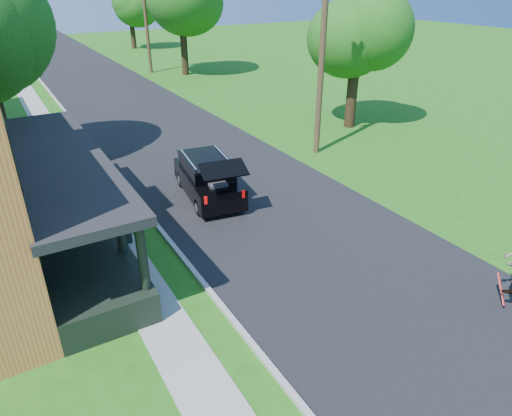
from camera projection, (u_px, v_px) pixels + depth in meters
ground at (356, 277)px, 13.43m from camera, size 140.00×140.00×0.00m
street at (142, 116)px, 28.79m from camera, size 8.00×120.00×0.02m
curb at (76, 126)px, 26.96m from camera, size 0.15×120.00×0.12m
sidewalk at (48, 130)px, 26.26m from camera, size 1.30×120.00×0.03m
black_suv at (208, 178)px, 17.93m from camera, size 2.36×4.77×2.13m
skateboard at (501, 290)px, 12.22m from camera, size 0.49×0.61×0.77m
tree_right_near at (356, 35)px, 24.55m from camera, size 5.79×5.87×7.79m
tree_right_mid at (180, 0)px, 38.05m from camera, size 7.92×7.69×9.36m
tree_right_far at (129, 0)px, 53.02m from camera, size 6.03×6.15×8.18m
utility_pole_near at (322, 56)px, 20.83m from camera, size 1.76×0.30×8.93m
utility_pole_far at (146, 17)px, 39.60m from camera, size 1.81×0.30×9.12m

